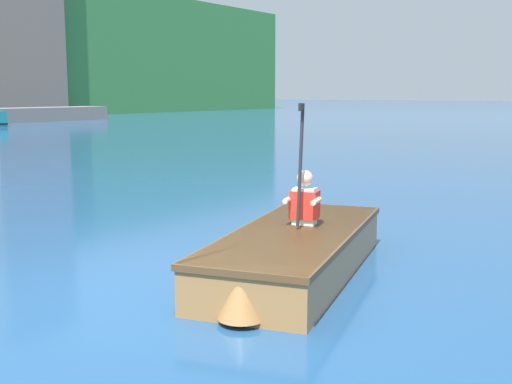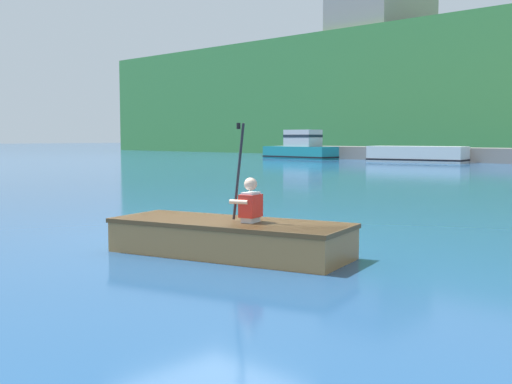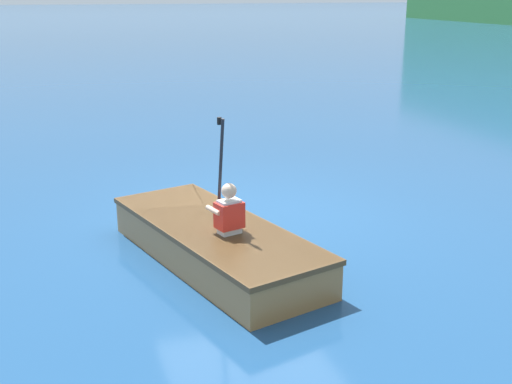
{
  "view_description": "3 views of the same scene",
  "coord_description": "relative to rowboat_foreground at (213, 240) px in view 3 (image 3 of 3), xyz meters",
  "views": [
    {
      "loc": [
        -4.06,
        -4.26,
        1.85
      ],
      "look_at": [
        1.39,
        -0.37,
        0.81
      ],
      "focal_mm": 45.0,
      "sensor_mm": 36.0,
      "label": 1
    },
    {
      "loc": [
        7.48,
        -6.64,
        1.56
      ],
      "look_at": [
        1.39,
        -0.37,
        0.81
      ],
      "focal_mm": 45.0,
      "sensor_mm": 36.0,
      "label": 2
    },
    {
      "loc": [
        8.14,
        -2.63,
        3.05
      ],
      "look_at": [
        1.39,
        -0.37,
        0.81
      ],
      "focal_mm": 45.0,
      "sensor_mm": 36.0,
      "label": 3
    }
  ],
  "objects": [
    {
      "name": "person_paddler",
      "position": [
        0.34,
        0.09,
        0.47
      ],
      "size": [
        0.41,
        0.41,
        1.28
      ],
      "color": "silver",
      "rests_on": "rowboat_foreground"
    },
    {
      "name": "ground_plane",
      "position": [
        -1.34,
        0.88,
        -0.26
      ],
      "size": [
        300.0,
        300.0,
        0.0
      ],
      "primitive_type": "plane",
      "color": "navy"
    },
    {
      "name": "rowboat_foreground",
      "position": [
        0.0,
        0.0,
        0.0
      ],
      "size": [
        3.43,
        1.99,
        0.46
      ],
      "color": "#A3703D",
      "rests_on": "ground"
    }
  ]
}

